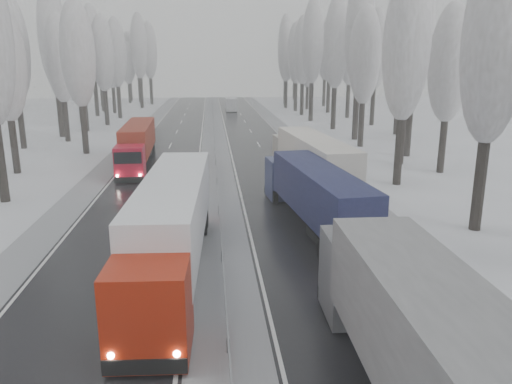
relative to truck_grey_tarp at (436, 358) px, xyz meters
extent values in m
cube|color=black|center=(0.23, 30.67, -2.53)|extent=(7.50, 200.00, 0.03)
cube|color=black|center=(-10.27, 30.67, -2.53)|extent=(7.50, 200.00, 0.03)
cube|color=#999CA1|center=(-5.02, 30.67, -2.52)|extent=(3.00, 200.00, 0.04)
cube|color=#999CA1|center=(5.18, 30.67, -2.52)|extent=(2.40, 200.00, 0.04)
cube|color=#999CA1|center=(-15.22, 30.67, -2.52)|extent=(2.40, 200.00, 0.04)
cube|color=slate|center=(-5.02, 30.67, -1.94)|extent=(0.06, 200.00, 0.32)
cube|color=slate|center=(-5.02, 28.67, -2.24)|extent=(0.12, 0.12, 0.60)
cube|color=slate|center=(-5.02, 60.67, -2.24)|extent=(0.12, 0.12, 0.60)
cylinder|color=black|center=(10.02, 16.34, 0.26)|extent=(0.68, 0.68, 5.60)
ellipsoid|color=gray|center=(10.02, 16.34, 8.26)|extent=(3.60, 3.60, 11.45)
cylinder|color=black|center=(9.49, 27.71, 0.27)|extent=(0.68, 0.68, 5.62)
ellipsoid|color=gray|center=(9.49, 27.71, 8.29)|extent=(3.60, 3.60, 11.48)
cylinder|color=black|center=(15.00, 31.71, -0.07)|extent=(0.64, 0.64, 4.94)
ellipsoid|color=gray|center=(15.00, 31.71, 6.98)|extent=(3.60, 3.60, 10.09)
cylinder|color=black|center=(12.88, 35.84, 0.12)|extent=(0.66, 0.66, 5.32)
ellipsoid|color=gray|center=(12.88, 35.84, 7.73)|extent=(3.60, 3.60, 10.88)
cylinder|color=black|center=(15.11, 39.84, 0.61)|extent=(0.72, 0.72, 6.31)
ellipsoid|color=gray|center=(15.11, 39.84, 9.63)|extent=(3.60, 3.60, 12.90)
cylinder|color=black|center=(12.01, 46.27, 0.14)|extent=(0.67, 0.67, 5.38)
ellipsoid|color=gray|center=(12.01, 46.27, 7.82)|extent=(3.60, 3.60, 10.98)
cylinder|color=black|center=(18.29, 50.27, -0.25)|extent=(0.62, 0.62, 4.59)
ellipsoid|color=gray|center=(18.29, 50.27, 6.32)|extent=(3.60, 3.60, 9.39)
cylinder|color=black|center=(12.88, 51.69, 0.93)|extent=(0.76, 0.76, 6.95)
ellipsoid|color=gray|center=(12.88, 51.69, 10.85)|extent=(3.60, 3.60, 14.19)
cylinder|color=black|center=(19.80, 55.69, 0.75)|extent=(0.74, 0.74, 6.59)
ellipsoid|color=gray|center=(19.80, 55.69, 10.17)|extent=(3.60, 3.60, 13.46)
cylinder|color=black|center=(12.55, 61.94, 0.64)|extent=(0.72, 0.72, 6.37)
ellipsoid|color=gray|center=(12.55, 61.94, 9.74)|extent=(3.60, 3.60, 13.01)
cylinder|color=black|center=(19.70, 65.94, 0.44)|extent=(0.70, 0.70, 5.97)
ellipsoid|color=gray|center=(19.70, 65.94, 8.97)|extent=(3.60, 3.60, 12.20)
cylinder|color=black|center=(11.32, 72.63, 0.78)|extent=(0.74, 0.74, 6.65)
ellipsoid|color=gray|center=(11.32, 72.63, 10.29)|extent=(3.60, 3.60, 13.59)
cylinder|color=black|center=(18.70, 76.63, 0.52)|extent=(0.71, 0.71, 6.14)
ellipsoid|color=gray|center=(18.70, 76.63, 9.29)|extent=(3.60, 3.60, 12.54)
cylinder|color=black|center=(11.55, 82.37, 0.48)|extent=(0.71, 0.71, 6.05)
ellipsoid|color=gray|center=(11.55, 82.37, 9.13)|extent=(3.60, 3.60, 12.37)
cylinder|color=black|center=(17.46, 86.37, 0.61)|extent=(0.72, 0.72, 6.30)
ellipsoid|color=gray|center=(17.46, 86.37, 9.60)|extent=(3.60, 3.60, 12.87)
cylinder|color=black|center=(11.61, 89.88, 0.39)|extent=(0.70, 0.70, 5.88)
ellipsoid|color=gray|center=(11.61, 89.88, 8.79)|extent=(3.60, 3.60, 12.00)
cylinder|color=black|center=(14.75, 93.88, -0.12)|extent=(0.64, 0.64, 4.86)
ellipsoid|color=gray|center=(14.75, 93.88, 6.82)|extent=(3.60, 3.60, 9.92)
cylinder|color=black|center=(10.72, 96.99, 0.44)|extent=(0.70, 0.70, 5.98)
ellipsoid|color=gray|center=(10.72, 96.99, 8.98)|extent=(3.60, 3.60, 12.21)
cylinder|color=black|center=(19.93, 100.99, 0.55)|extent=(0.71, 0.71, 6.19)
ellipsoid|color=gray|center=(19.93, 100.99, 9.39)|extent=(3.60, 3.60, 12.64)
cylinder|color=black|center=(12.02, 106.83, 0.88)|extent=(0.75, 0.75, 6.86)
ellipsoid|color=gray|center=(12.02, 106.83, 10.68)|extent=(3.60, 3.60, 14.01)
cylinder|color=black|center=(19.00, 110.83, 0.23)|extent=(0.68, 0.68, 5.55)
ellipsoid|color=gray|center=(19.00, 110.83, 8.16)|extent=(3.60, 3.60, 11.33)
cylinder|color=black|center=(13.71, 117.40, 0.50)|extent=(0.71, 0.71, 6.09)
ellipsoid|color=gray|center=(13.71, 117.40, 9.21)|extent=(3.60, 3.60, 12.45)
cylinder|color=black|center=(16.53, 121.40, 0.20)|extent=(0.67, 0.67, 5.49)
ellipsoid|color=gray|center=(16.53, 121.40, 8.04)|extent=(3.60, 3.60, 11.21)
cylinder|color=black|center=(-20.14, 25.24, 0.37)|extent=(0.69, 0.69, 5.83)
cylinder|color=black|center=(-22.76, 34.87, -0.03)|extent=(0.65, 0.65, 5.03)
ellipsoid|color=gray|center=(-22.76, 34.87, 7.16)|extent=(3.60, 3.60, 10.28)
cylinder|color=black|center=(-18.96, 44.40, 0.17)|extent=(0.67, 0.67, 5.44)
ellipsoid|color=gray|center=(-18.96, 44.40, 7.94)|extent=(3.60, 3.60, 11.11)
cylinder|color=black|center=(-26.86, 48.40, 0.32)|extent=(0.69, 0.69, 5.72)
ellipsoid|color=gray|center=(-26.86, 48.40, 8.49)|extent=(3.60, 3.60, 11.69)
cylinder|color=black|center=(-23.28, 53.39, 0.07)|extent=(0.66, 0.66, 5.23)
ellipsoid|color=gray|center=(-23.28, 53.39, 7.53)|extent=(3.60, 3.60, 10.68)
cylinder|color=black|center=(-25.07, 57.39, 0.76)|extent=(0.74, 0.74, 6.60)
ellipsoid|color=gray|center=(-25.07, 57.39, 10.19)|extent=(3.60, 3.60, 13.49)
cylinder|color=black|center=(-23.17, 63.02, 0.04)|extent=(0.65, 0.65, 5.16)
ellipsoid|color=gray|center=(-23.17, 63.02, 7.41)|extent=(3.60, 3.60, 10.54)
cylinder|color=black|center=(-24.56, 67.02, 0.35)|extent=(0.69, 0.69, 5.79)
ellipsoid|color=gray|center=(-24.56, 67.02, 8.63)|extent=(3.60, 3.60, 11.84)
cylinder|color=black|center=(-21.60, 69.78, 0.28)|extent=(0.68, 0.68, 5.64)
ellipsoid|color=gray|center=(-21.60, 69.78, 8.34)|extent=(3.60, 3.60, 11.53)
cylinder|color=black|center=(-26.44, 73.78, 0.73)|extent=(0.73, 0.73, 6.56)
ellipsoid|color=gray|center=(-26.44, 73.78, 10.10)|extent=(3.60, 3.60, 13.40)
cylinder|color=black|center=(-21.34, 79.86, 0.35)|extent=(0.69, 0.69, 5.79)
ellipsoid|color=gray|center=(-21.34, 79.86, 8.63)|extent=(3.60, 3.60, 11.84)
cylinder|color=black|center=(-26.10, 83.86, 0.78)|extent=(0.74, 0.74, 6.65)
ellipsoid|color=gray|center=(-26.10, 83.86, 10.27)|extent=(3.60, 3.60, 13.58)
cylinder|color=black|center=(-23.95, 89.21, 0.02)|extent=(0.65, 0.65, 5.12)
ellipsoid|color=gray|center=(-23.95, 89.21, 7.33)|extent=(3.60, 3.60, 10.46)
cylinder|color=black|center=(-26.83, 93.21, 0.37)|extent=(0.69, 0.69, 5.84)
ellipsoid|color=gray|center=(-26.83, 93.21, 8.71)|extent=(3.60, 3.60, 11.92)
cylinder|color=black|center=(-20.09, 100.00, 0.79)|extent=(0.74, 0.74, 6.67)
ellipsoid|color=gray|center=(-20.09, 100.00, 10.32)|extent=(3.60, 3.60, 13.63)
cylinder|color=black|center=(-29.21, 104.00, 0.61)|extent=(0.72, 0.72, 6.31)
ellipsoid|color=gray|center=(-29.21, 104.00, 9.62)|extent=(3.60, 3.60, 12.88)
cylinder|color=black|center=(-19.06, 109.39, 0.60)|extent=(0.72, 0.72, 6.29)
ellipsoid|color=gray|center=(-19.06, 109.39, 9.58)|extent=(3.60, 3.60, 12.84)
cylinder|color=black|center=(-24.68, 113.39, -0.12)|extent=(0.64, 0.64, 4.86)
ellipsoid|color=gray|center=(-24.68, 113.39, 6.82)|extent=(3.60, 3.60, 9.92)
cylinder|color=black|center=(-22.58, 115.98, 0.77)|extent=(0.74, 0.74, 6.63)
ellipsoid|color=gray|center=(-22.58, 115.98, 10.24)|extent=(3.60, 3.60, 13.54)
cylinder|color=black|center=(-25.35, 119.98, 0.35)|extent=(0.69, 0.69, 5.79)
ellipsoid|color=gray|center=(-25.35, 119.98, 8.61)|extent=(3.60, 3.60, 11.82)
cube|color=#4D4E52|center=(0.12, 7.12, -0.79)|extent=(2.71, 2.81, 3.19)
cube|color=black|center=(0.15, 8.45, -0.05)|extent=(2.45, 0.15, 1.06)
cube|color=black|center=(0.15, 8.55, -2.07)|extent=(2.66, 0.21, 0.53)
cube|color=slate|center=(-0.02, -1.17, 0.33)|extent=(2.95, 13.87, 2.98)
cylinder|color=black|center=(-1.01, 6.29, -1.99)|extent=(0.39, 1.11, 1.11)
cylinder|color=black|center=(1.23, 6.25, -1.99)|extent=(0.39, 1.11, 1.11)
sphere|color=white|center=(-0.86, 8.60, -1.64)|extent=(0.23, 0.23, 0.23)
sphere|color=white|center=(1.16, 8.57, -1.64)|extent=(0.23, 0.23, 0.23)
cube|color=navy|center=(-0.22, 23.66, -0.99)|extent=(2.60, 2.69, 2.82)
cube|color=black|center=(-0.35, 24.83, -0.33)|extent=(2.16, 0.33, 0.94)
cube|color=black|center=(-0.36, 24.93, -2.12)|extent=(2.35, 0.39, 0.47)
cube|color=#15173A|center=(0.57, 16.37, 0.00)|extent=(3.70, 12.42, 2.63)
cube|color=black|center=(1.24, 10.24, -2.03)|extent=(2.16, 0.35, 0.42)
cube|color=black|center=(0.94, 13.00, -1.84)|extent=(2.62, 5.37, 0.42)
cube|color=black|center=(1.18, 10.76, -2.21)|extent=(2.16, 0.29, 0.56)
cylinder|color=black|center=(-1.12, 22.81, -2.05)|extent=(0.43, 1.01, 0.98)
cylinder|color=black|center=(0.84, 23.02, -2.05)|extent=(0.43, 1.01, 0.98)
cylinder|color=black|center=(-0.01, 12.52, -2.05)|extent=(0.43, 1.01, 0.98)
cylinder|color=black|center=(1.96, 12.73, -2.05)|extent=(0.43, 1.01, 0.98)
cylinder|color=black|center=(0.13, 11.31, -2.05)|extent=(0.43, 1.01, 0.98)
cylinder|color=black|center=(2.09, 11.52, -2.05)|extent=(0.43, 1.01, 0.98)
sphere|color=#FF0C05|center=(0.35, 10.08, -1.27)|extent=(0.19, 0.19, 0.19)
sphere|color=#FF0C05|center=(2.13, 10.27, -1.27)|extent=(0.19, 0.19, 0.19)
sphere|color=white|center=(-1.25, 24.86, -1.74)|extent=(0.21, 0.21, 0.21)
sphere|color=white|center=(0.53, 25.05, -1.74)|extent=(0.21, 0.21, 0.21)
cube|color=#9E998C|center=(1.54, 33.49, -0.85)|extent=(2.79, 2.88, 3.08)
cube|color=black|center=(1.43, 34.77, -0.13)|extent=(2.36, 0.31, 1.03)
cube|color=black|center=(1.42, 34.87, -2.08)|extent=(2.57, 0.38, 0.51)
cube|color=silver|center=(2.24, 25.51, 0.23)|extent=(3.78, 13.53, 2.87)
cube|color=black|center=(2.83, 18.81, -1.98)|extent=(2.36, 0.33, 0.46)
cube|color=black|center=(2.57, 21.83, -1.77)|extent=(2.75, 5.82, 0.46)
cube|color=black|center=(2.78, 19.38, -2.18)|extent=(2.36, 0.27, 0.62)
cylinder|color=black|center=(0.54, 32.58, -2.01)|extent=(0.45, 1.10, 1.07)
cylinder|color=black|center=(2.69, 32.77, -2.01)|extent=(0.45, 1.10, 1.07)
cylinder|color=black|center=(1.53, 21.33, -2.01)|extent=(0.45, 1.10, 1.07)
cylinder|color=black|center=(3.68, 21.52, -2.01)|extent=(0.45, 1.10, 1.07)
cylinder|color=black|center=(1.65, 20.00, -2.01)|extent=(0.45, 1.10, 1.07)
cylinder|color=black|center=(3.79, 20.19, -2.01)|extent=(0.45, 1.10, 1.07)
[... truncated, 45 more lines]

